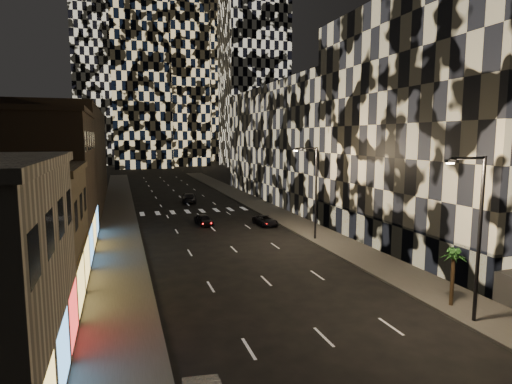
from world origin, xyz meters
TOP-DOWN VIEW (x-y plane):
  - sidewalk_left at (-10.00, 50.00)m, footprint 4.00×120.00m
  - sidewalk_right at (10.00, 50.00)m, footprint 4.00×120.00m
  - curb_left at (-7.90, 50.00)m, footprint 0.20×120.00m
  - curb_right at (7.90, 50.00)m, footprint 0.20×120.00m
  - retail_brown at (-17.00, 33.50)m, footprint 10.00×15.00m
  - retail_filler_left at (-17.00, 60.00)m, footprint 10.00×40.00m
  - midrise_right at (20.00, 24.50)m, footprint 16.00×25.00m
  - midrise_base at (12.30, 24.50)m, footprint 0.60×25.00m
  - midrise_filler_right at (20.00, 57.00)m, footprint 16.00×40.00m
  - tower_right_mid at (35.00, 135.00)m, footprint 20.00×20.00m
  - tower_center_low at (-2.00, 140.00)m, footprint 18.00×18.00m
  - streetlight_near at (8.35, 10.00)m, footprint 2.55×0.25m
  - streetlight_far at (8.35, 30.00)m, footprint 2.55×0.25m
  - car_dark_midlane at (-0.57, 40.32)m, footprint 1.98×3.88m
  - car_dark_oncoming at (0.50, 58.03)m, footprint 2.63×5.26m
  - car_dark_rightlane at (6.17, 38.13)m, footprint 2.26×4.22m
  - palm_tree at (9.00, 12.15)m, footprint 1.77×1.76m

SIDE VIEW (x-z plane):
  - sidewalk_left at x=-10.00m, z-range 0.00..0.15m
  - sidewalk_right at x=10.00m, z-range 0.00..0.15m
  - curb_left at x=-7.90m, z-range 0.00..0.15m
  - curb_right at x=7.90m, z-range 0.00..0.15m
  - car_dark_rightlane at x=6.17m, z-range 0.00..1.13m
  - car_dark_midlane at x=-0.57m, z-range 0.00..1.26m
  - car_dark_oncoming at x=0.50m, z-range 0.00..1.47m
  - midrise_base at x=12.30m, z-range 0.00..3.00m
  - palm_tree at x=9.00m, z-range 1.28..4.76m
  - streetlight_near at x=8.35m, z-range 0.85..9.85m
  - streetlight_far at x=8.35m, z-range 0.85..9.85m
  - retail_brown at x=-17.00m, z-range 0.00..12.00m
  - retail_filler_left at x=-17.00m, z-range 0.00..14.00m
  - midrise_filler_right at x=20.00m, z-range 0.00..18.00m
  - midrise_right at x=20.00m, z-range 0.00..22.00m
  - tower_center_low at x=-2.00m, z-range 0.00..95.00m
  - tower_right_mid at x=35.00m, z-range 0.00..100.00m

